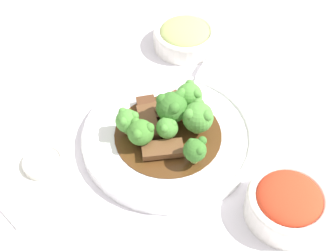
{
  "coord_description": "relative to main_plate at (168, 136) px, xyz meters",
  "views": [
    {
      "loc": [
        -0.37,
        0.26,
        0.56
      ],
      "look_at": [
        0.0,
        0.0,
        0.03
      ],
      "focal_mm": 50.0,
      "sensor_mm": 36.0,
      "label": 1
    }
  ],
  "objects": [
    {
      "name": "beef_strip_3",
      "position": [
        0.04,
        -0.03,
        0.01
      ],
      "size": [
        0.03,
        0.06,
        0.01
      ],
      "color": "brown",
      "rests_on": "main_plate"
    },
    {
      "name": "serving_spoon",
      "position": [
        0.04,
        -0.07,
        0.02
      ],
      "size": [
        0.14,
        0.21,
        0.01
      ],
      "color": "#B7B7BC",
      "rests_on": "main_plate"
    },
    {
      "name": "side_bowl_kimchi",
      "position": [
        -0.2,
        -0.05,
        0.02
      ],
      "size": [
        0.11,
        0.11,
        0.05
      ],
      "color": "white",
      "rests_on": "ground_plane"
    },
    {
      "name": "broccoli_floret_5",
      "position": [
        0.02,
        -0.05,
        0.04
      ],
      "size": [
        0.04,
        0.04,
        0.05
      ],
      "color": "#8EB756",
      "rests_on": "main_plate"
    },
    {
      "name": "paper_napkin",
      "position": [
        0.06,
        0.21,
        -0.01
      ],
      "size": [
        0.14,
        0.12,
        0.01
      ],
      "color": "silver",
      "rests_on": "ground_plane"
    },
    {
      "name": "beef_strip_2",
      "position": [
        0.06,
        -0.0,
        0.01
      ],
      "size": [
        0.06,
        0.05,
        0.01
      ],
      "color": "#56331E",
      "rests_on": "main_plate"
    },
    {
      "name": "broccoli_floret_3",
      "position": [
        -0.01,
        0.01,
        0.03
      ],
      "size": [
        0.03,
        0.03,
        0.04
      ],
      "color": "#8EB756",
      "rests_on": "main_plate"
    },
    {
      "name": "broccoli_floret_2",
      "position": [
        -0.02,
        -0.04,
        0.04
      ],
      "size": [
        0.05,
        0.05,
        0.05
      ],
      "color": "#7FA84C",
      "rests_on": "main_plate"
    },
    {
      "name": "side_bowl_appetizer",
      "position": [
        0.17,
        -0.16,
        0.01
      ],
      "size": [
        0.11,
        0.11,
        0.04
      ],
      "color": "white",
      "rests_on": "ground_plane"
    },
    {
      "name": "beef_strip_1",
      "position": [
        -0.02,
        0.03,
        0.01
      ],
      "size": [
        0.05,
        0.07,
        0.01
      ],
      "color": "brown",
      "rests_on": "main_plate"
    },
    {
      "name": "broccoli_floret_0",
      "position": [
        0.04,
        0.05,
        0.04
      ],
      "size": [
        0.04,
        0.04,
        0.04
      ],
      "color": "#8EB756",
      "rests_on": "main_plate"
    },
    {
      "name": "sauce_dish",
      "position": [
        0.07,
        0.18,
        -0.0
      ],
      "size": [
        0.06,
        0.06,
        0.01
      ],
      "color": "white",
      "rests_on": "ground_plane"
    },
    {
      "name": "broccoli_floret_4",
      "position": [
        0.01,
        -0.02,
        0.04
      ],
      "size": [
        0.05,
        0.05,
        0.06
      ],
      "color": "#7FA84C",
      "rests_on": "main_plate"
    },
    {
      "name": "broccoli_floret_6",
      "position": [
        0.01,
        0.04,
        0.03
      ],
      "size": [
        0.04,
        0.04,
        0.04
      ],
      "color": "#7FA84C",
      "rests_on": "main_plate"
    },
    {
      "name": "beef_strip_0",
      "position": [
        0.03,
        0.02,
        0.02
      ],
      "size": [
        0.07,
        0.05,
        0.01
      ],
      "color": "brown",
      "rests_on": "main_plate"
    },
    {
      "name": "main_plate",
      "position": [
        0.0,
        0.0,
        0.0
      ],
      "size": [
        0.26,
        0.26,
        0.02
      ],
      "color": "white",
      "rests_on": "ground_plane"
    },
    {
      "name": "ground_plane",
      "position": [
        0.0,
        0.0,
        -0.01
      ],
      "size": [
        4.0,
        4.0,
        0.0
      ],
      "primitive_type": "plane",
      "color": "silver"
    },
    {
      "name": "broccoli_floret_1",
      "position": [
        -0.06,
        -0.0,
        0.03
      ],
      "size": [
        0.03,
        0.03,
        0.04
      ],
      "color": "#7FA84C",
      "rests_on": "main_plate"
    }
  ]
}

